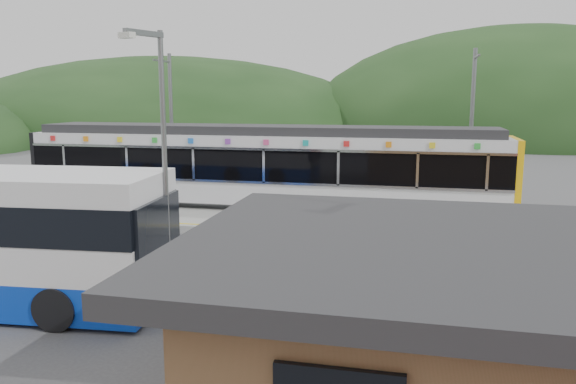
# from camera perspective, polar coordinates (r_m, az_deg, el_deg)

# --- Properties ---
(ground) EXTENTS (120.00, 120.00, 0.00)m
(ground) POSITION_cam_1_polar(r_m,az_deg,el_deg) (18.32, -2.49, -6.10)
(ground) COLOR #4C4C4F
(ground) RESTS_ON ground
(hills) EXTENTS (146.00, 149.00, 26.00)m
(hills) POSITION_cam_1_polar(r_m,az_deg,el_deg) (22.88, 16.33, -3.28)
(hills) COLOR #1E3D19
(hills) RESTS_ON ground
(platform) EXTENTS (26.00, 3.20, 0.30)m
(platform) POSITION_cam_1_polar(r_m,az_deg,el_deg) (21.38, -0.15, -3.36)
(platform) COLOR #9E9E99
(platform) RESTS_ON ground
(yellow_line) EXTENTS (26.00, 0.10, 0.01)m
(yellow_line) POSITION_cam_1_polar(r_m,az_deg,el_deg) (20.12, -0.98, -3.75)
(yellow_line) COLOR yellow
(yellow_line) RESTS_ON platform
(train) EXTENTS (20.44, 3.01, 3.74)m
(train) POSITION_cam_1_polar(r_m,az_deg,el_deg) (24.04, -2.64, 2.73)
(train) COLOR black
(train) RESTS_ON ground
(catenary_mast_west) EXTENTS (0.18, 1.80, 7.00)m
(catenary_mast_west) POSITION_cam_1_polar(r_m,az_deg,el_deg) (28.13, -11.78, 6.80)
(catenary_mast_west) COLOR slate
(catenary_mast_west) RESTS_ON ground
(catenary_mast_east) EXTENTS (0.18, 1.80, 7.00)m
(catenary_mast_east) POSITION_cam_1_polar(r_m,az_deg,el_deg) (25.69, 18.13, 6.26)
(catenary_mast_east) COLOR slate
(catenary_mast_east) RESTS_ON ground
(station_shelter) EXTENTS (9.20, 6.20, 3.00)m
(station_shelter) POSITION_cam_1_polar(r_m,az_deg,el_deg) (8.79, 20.90, -14.03)
(station_shelter) COLOR brown
(station_shelter) RESTS_ON ground
(lamp_post) EXTENTS (0.47, 1.17, 6.45)m
(lamp_post) POSITION_cam_1_polar(r_m,az_deg,el_deg) (13.20, -12.70, 4.45)
(lamp_post) COLOR slate
(lamp_post) RESTS_ON ground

